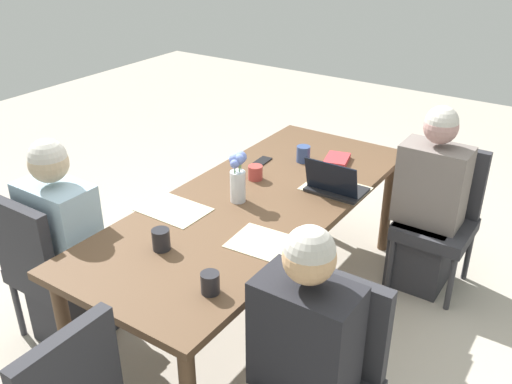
{
  "coord_description": "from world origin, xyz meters",
  "views": [
    {
      "loc": [
        2.28,
        1.53,
        2.19
      ],
      "look_at": [
        0.0,
        0.0,
        0.79
      ],
      "focal_mm": 39.26,
      "sensor_mm": 36.0,
      "label": 1
    }
  ],
  "objects_px": {
    "person_near_left_far": "(65,255)",
    "coffee_mug_centre_right": "(161,240)",
    "person_far_left_near": "(303,371)",
    "chair_far_left_mid": "(441,211)",
    "coffee_mug_near_right": "(210,283)",
    "dining_table": "(256,211)",
    "chair_far_left_near": "(325,371)",
    "book_red_cover": "(337,160)",
    "person_far_left_mid": "(428,210)",
    "coffee_mug_centre_left": "(303,154)",
    "flower_vase": "(238,176)",
    "laptop_far_left_mid": "(335,186)",
    "phone_black": "(262,161)",
    "chair_near_left_far": "(48,263)",
    "coffee_mug_near_left": "(255,173)"
  },
  "relations": [
    {
      "from": "person_near_left_far",
      "to": "coffee_mug_centre_right",
      "type": "height_order",
      "value": "person_near_left_far"
    },
    {
      "from": "person_far_left_near",
      "to": "coffee_mug_centre_right",
      "type": "xyz_separation_m",
      "value": [
        -0.11,
        -0.85,
        0.27
      ]
    },
    {
      "from": "chair_far_left_mid",
      "to": "coffee_mug_near_right",
      "type": "relative_size",
      "value": 9.47
    },
    {
      "from": "dining_table",
      "to": "person_far_left_near",
      "type": "height_order",
      "value": "person_far_left_near"
    },
    {
      "from": "chair_far_left_near",
      "to": "chair_far_left_mid",
      "type": "xyz_separation_m",
      "value": [
        -1.61,
        -0.03,
        0.0
      ]
    },
    {
      "from": "dining_table",
      "to": "book_red_cover",
      "type": "distance_m",
      "value": 0.74
    },
    {
      "from": "dining_table",
      "to": "person_far_left_mid",
      "type": "relative_size",
      "value": 1.91
    },
    {
      "from": "person_far_left_near",
      "to": "coffee_mug_centre_left",
      "type": "height_order",
      "value": "person_far_left_near"
    },
    {
      "from": "person_near_left_far",
      "to": "book_red_cover",
      "type": "relative_size",
      "value": 5.97
    },
    {
      "from": "person_far_left_mid",
      "to": "flower_vase",
      "type": "bearing_deg",
      "value": -42.23
    },
    {
      "from": "person_far_left_near",
      "to": "person_far_left_mid",
      "type": "height_order",
      "value": "same"
    },
    {
      "from": "person_far_left_mid",
      "to": "coffee_mug_centre_right",
      "type": "xyz_separation_m",
      "value": [
        1.49,
        -0.82,
        0.27
      ]
    },
    {
      "from": "chair_far_left_near",
      "to": "book_red_cover",
      "type": "bearing_deg",
      "value": -154.63
    },
    {
      "from": "chair_far_left_mid",
      "to": "person_far_left_near",
      "type": "bearing_deg",
      "value": -1.09
    },
    {
      "from": "laptop_far_left_mid",
      "to": "phone_black",
      "type": "bearing_deg",
      "value": -103.02
    },
    {
      "from": "flower_vase",
      "to": "book_red_cover",
      "type": "bearing_deg",
      "value": 164.4
    },
    {
      "from": "coffee_mug_centre_left",
      "to": "book_red_cover",
      "type": "distance_m",
      "value": 0.22
    },
    {
      "from": "chair_far_left_mid",
      "to": "laptop_far_left_mid",
      "type": "relative_size",
      "value": 2.81
    },
    {
      "from": "person_far_left_near",
      "to": "chair_near_left_far",
      "type": "xyz_separation_m",
      "value": [
        0.06,
        -1.54,
        -0.03
      ]
    },
    {
      "from": "phone_black",
      "to": "person_far_left_near",
      "type": "bearing_deg",
      "value": 35.88
    },
    {
      "from": "dining_table",
      "to": "phone_black",
      "type": "xyz_separation_m",
      "value": [
        -0.46,
        -0.26,
        0.08
      ]
    },
    {
      "from": "coffee_mug_near_left",
      "to": "book_red_cover",
      "type": "xyz_separation_m",
      "value": [
        -0.5,
        0.29,
        -0.03
      ]
    },
    {
      "from": "phone_black",
      "to": "coffee_mug_centre_left",
      "type": "bearing_deg",
      "value": 121.92
    },
    {
      "from": "dining_table",
      "to": "chair_near_left_far",
      "type": "height_order",
      "value": "chair_near_left_far"
    },
    {
      "from": "chair_far_left_near",
      "to": "chair_near_left_far",
      "type": "relative_size",
      "value": 1.0
    },
    {
      "from": "dining_table",
      "to": "person_near_left_far",
      "type": "xyz_separation_m",
      "value": [
        0.76,
        -0.72,
        -0.14
      ]
    },
    {
      "from": "book_red_cover",
      "to": "person_far_left_mid",
      "type": "bearing_deg",
      "value": 85.83
    },
    {
      "from": "coffee_mug_near_left",
      "to": "chair_far_left_near",
      "type": "bearing_deg",
      "value": 46.25
    },
    {
      "from": "person_near_left_far",
      "to": "coffee_mug_near_left",
      "type": "relative_size",
      "value": 13.66
    },
    {
      "from": "chair_far_left_near",
      "to": "coffee_mug_near_right",
      "type": "height_order",
      "value": "chair_far_left_near"
    },
    {
      "from": "coffee_mug_near_right",
      "to": "coffee_mug_centre_right",
      "type": "xyz_separation_m",
      "value": [
        -0.14,
        -0.4,
        0.0
      ]
    },
    {
      "from": "flower_vase",
      "to": "coffee_mug_near_right",
      "type": "height_order",
      "value": "flower_vase"
    },
    {
      "from": "dining_table",
      "to": "flower_vase",
      "type": "height_order",
      "value": "flower_vase"
    },
    {
      "from": "person_far_left_mid",
      "to": "dining_table",
      "type": "bearing_deg",
      "value": -41.31
    },
    {
      "from": "flower_vase",
      "to": "chair_near_left_far",
      "type": "bearing_deg",
      "value": -42.28
    },
    {
      "from": "coffee_mug_centre_left",
      "to": "coffee_mug_centre_right",
      "type": "xyz_separation_m",
      "value": [
        1.27,
        -0.05,
        0.0
      ]
    },
    {
      "from": "coffee_mug_centre_left",
      "to": "coffee_mug_centre_right",
      "type": "bearing_deg",
      "value": -2.13
    },
    {
      "from": "flower_vase",
      "to": "coffee_mug_near_left",
      "type": "height_order",
      "value": "flower_vase"
    },
    {
      "from": "person_far_left_mid",
      "to": "phone_black",
      "type": "bearing_deg",
      "value": -69.42
    },
    {
      "from": "coffee_mug_near_left",
      "to": "book_red_cover",
      "type": "distance_m",
      "value": 0.58
    },
    {
      "from": "phone_black",
      "to": "chair_far_left_mid",
      "type": "bearing_deg",
      "value": 109.52
    },
    {
      "from": "coffee_mug_centre_right",
      "to": "dining_table",
      "type": "bearing_deg",
      "value": 172.01
    },
    {
      "from": "laptop_far_left_mid",
      "to": "coffee_mug_centre_right",
      "type": "relative_size",
      "value": 3.06
    },
    {
      "from": "person_far_left_near",
      "to": "chair_far_left_mid",
      "type": "bearing_deg",
      "value": 178.91
    },
    {
      "from": "coffee_mug_centre_right",
      "to": "phone_black",
      "type": "distance_m",
      "value": 1.13
    },
    {
      "from": "person_near_left_far",
      "to": "laptop_far_left_mid",
      "type": "relative_size",
      "value": 3.73
    },
    {
      "from": "chair_far_left_mid",
      "to": "coffee_mug_near_left",
      "type": "xyz_separation_m",
      "value": [
        0.68,
        -0.94,
        0.29
      ]
    },
    {
      "from": "coffee_mug_centre_left",
      "to": "coffee_mug_near_right",
      "type": "bearing_deg",
      "value": 14.05
    },
    {
      "from": "person_far_left_near",
      "to": "person_near_left_far",
      "type": "xyz_separation_m",
      "value": [
        -0.02,
        -1.48,
        0.0
      ]
    },
    {
      "from": "person_far_left_mid",
      "to": "coffee_mug_centre_left",
      "type": "xyz_separation_m",
      "value": [
        0.22,
        -0.77,
        0.27
      ]
    }
  ]
}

